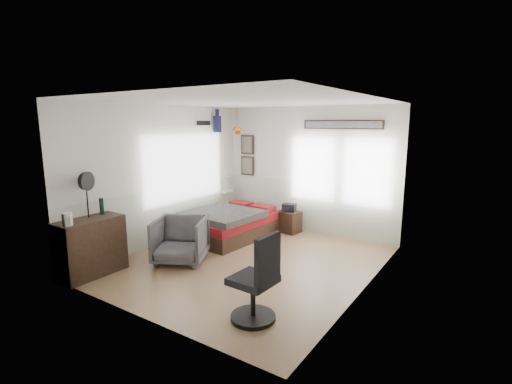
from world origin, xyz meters
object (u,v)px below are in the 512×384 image
Objects in this scene: dresser at (91,247)px; bed at (229,224)px; task_chair at (257,286)px; nightstand at (289,222)px; armchair at (180,240)px.

bed is at bearing 77.06° from dresser.
dresser is at bearing -171.90° from task_chair.
armchair is at bearing -97.28° from nightstand.
bed is 1.57m from armchair.
task_chair is at bearing -59.44° from nightstand.
dresser is 4.03m from nightstand.
dresser is 2.95m from task_chair.
nightstand is at bearing 68.56° from dresser.
bed is 1.75× the size of task_chair.
task_chair is (2.94, 0.27, -0.00)m from dresser.
task_chair is (2.16, -0.89, 0.06)m from armchair.
nightstand is (0.69, 2.59, -0.16)m from armchair.
bed is 1.33m from nightstand.
dresser is 0.91× the size of task_chair.
bed is 2.27× the size of armchair.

